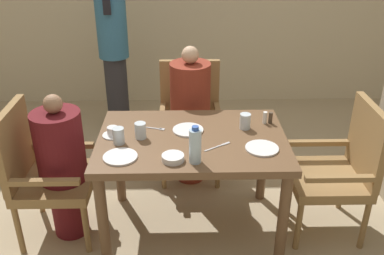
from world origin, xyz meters
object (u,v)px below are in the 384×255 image
Objects in this scene: plate_main_right at (262,148)px; glass_tall_far at (245,121)px; chair_far_side at (190,116)px; standing_host at (113,45)px; water_bottle at (195,146)px; glass_tall_mid at (119,136)px; diner_in_far_chair at (190,115)px; plate_dessert_center at (120,157)px; teacup_with_saucer at (113,132)px; plate_main_left at (188,130)px; bowl_small at (173,158)px; diner_in_left_chair at (63,166)px; chair_right_side at (341,166)px; glass_tall_near at (140,131)px; chair_left_side at (41,170)px.

glass_tall_far is at bearing 103.48° from plate_main_right.
standing_host is (-0.73, 0.78, 0.40)m from chair_far_side.
water_bottle is 0.54m from glass_tall_mid.
plate_dessert_center is (-0.44, -0.93, 0.16)m from diner_in_far_chair.
standing_host is 8.22× the size of plate_main_right.
teacup_with_saucer is at bearing -123.35° from chair_far_side.
bowl_small is at bearing -103.78° from plate_main_left.
glass_tall_mid is at bearing -9.82° from diner_in_left_chair.
teacup_with_saucer is (0.21, -1.57, -0.14)m from standing_host.
chair_right_side is at bearing 15.71° from plate_main_right.
standing_host is 1.88m from plate_dessert_center.
glass_tall_mid is at bearing -166.91° from glass_tall_far.
chair_far_side is 1.18m from plate_dessert_center.
diner_in_left_chair is 9.99× the size of glass_tall_near.
diner_in_left_chair is 0.54m from plate_dessert_center.
glass_tall_far is at bearing 50.93° from water_bottle.
plate_dessert_center is at bearing -174.36° from plate_main_right.
glass_tall_mid reaches higher than teacup_with_saucer.
chair_right_side is 4.65× the size of plate_main_left.
chair_right_side is (1.01, -0.68, -0.08)m from diner_in_far_chair.
water_bottle is (0.01, -0.99, 0.26)m from diner_in_far_chair.
plate_main_left is at bearing 76.22° from bowl_small.
diner_in_far_chair reaches higher than chair_far_side.
bowl_small is (0.90, -0.29, 0.26)m from chair_left_side.
standing_host is 2.05m from water_bottle.
glass_tall_near reaches higher than plate_dessert_center.
standing_host is 2.12m from plate_main_right.
teacup_with_saucer is (0.35, 0.03, 0.23)m from diner_in_left_chair.
chair_right_side is 1.49m from plate_dessert_center.
water_bottle is at bearing -32.87° from teacup_with_saucer.
teacup_with_saucer is 0.64m from water_bottle.
plate_main_left is (-1.04, 0.09, 0.24)m from chair_right_side.
chair_far_side is 0.98m from teacup_with_saucer.
plate_main_left is (-0.03, -0.58, 0.16)m from diner_in_far_chair.
glass_tall_mid is 1.00× the size of glass_tall_far.
water_bottle is (0.04, -0.40, 0.10)m from plate_main_left.
plate_main_left is 0.54m from plate_dessert_center.
diner_in_left_chair is 0.48m from glass_tall_mid.
diner_in_left_chair is 0.83m from bowl_small.
chair_far_side is 9.08× the size of glass_tall_mid.
chair_right_side is 9.08× the size of glass_tall_near.
glass_tall_far is at bearing 13.09° from glass_tall_mid.
chair_left_side reaches higher than plate_main_left.
chair_far_side is at bearing 83.87° from bowl_small.
glass_tall_mid is at bearing 99.61° from plate_dessert_center.
diner_in_left_chair is at bearing -136.47° from chair_far_side.
glass_tall_far is (-0.65, 0.12, 0.29)m from chair_right_side.
chair_left_side is at bearing -175.96° from teacup_with_saucer.
diner_in_left_chair is at bearing 180.00° from chair_right_side.
diner_in_left_chair reaches higher than plate_main_left.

